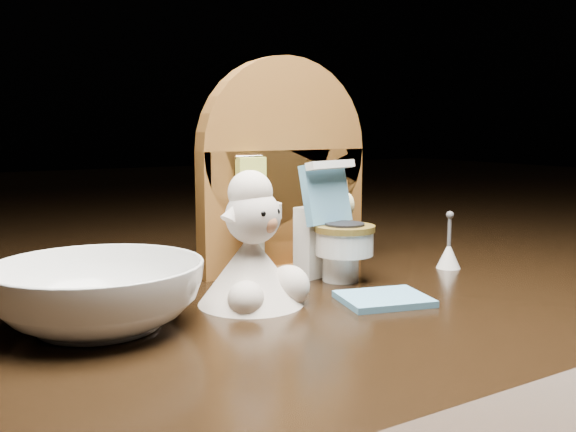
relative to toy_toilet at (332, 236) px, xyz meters
name	(u,v)px	position (x,y,z in m)	size (l,w,h in m)	color
backdrop_panel	(283,178)	(-0.01, 0.04, 0.04)	(0.13, 0.05, 0.15)	brown
toy_toilet	(332,236)	(0.00, 0.00, 0.00)	(0.05, 0.05, 0.08)	white
bath_mat	(384,299)	(-0.01, -0.06, -0.03)	(0.05, 0.04, 0.00)	#5C9FC6
toilet_brush	(449,253)	(0.09, -0.02, -0.02)	(0.02, 0.02, 0.04)	white
plush_lamb	(254,258)	(-0.08, -0.03, 0.00)	(0.06, 0.06, 0.08)	silver
ceramic_bowl	(98,295)	(-0.16, -0.02, -0.01)	(0.11, 0.11, 0.03)	white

